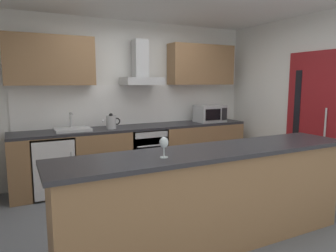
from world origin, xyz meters
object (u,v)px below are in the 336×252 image
object	(u,v)px
oven	(145,153)
kettle	(111,122)
microwave	(210,113)
wine_glass	(164,143)
range_hood	(141,71)
refrigerator	(52,165)
sink	(72,129)

from	to	relation	value
oven	kettle	size ratio (longest dim) A/B	2.77
microwave	wine_glass	distance (m)	3.02
range_hood	wine_glass	distance (m)	2.63
refrigerator	wine_glass	xyz separation A→B (m)	(0.67, -2.28, 0.67)
microwave	wine_glass	world-z (taller)	microwave
sink	oven	bearing A→B (deg)	-0.56
microwave	wine_glass	xyz separation A→B (m)	(-2.01, -2.26, 0.05)
kettle	microwave	bearing A→B (deg)	0.18
kettle	oven	bearing A→B (deg)	3.44
oven	wine_glass	xyz separation A→B (m)	(-0.76, -2.29, 0.64)
kettle	range_hood	size ratio (longest dim) A/B	0.40
wine_glass	microwave	bearing A→B (deg)	48.30
sink	microwave	bearing A→B (deg)	-0.94
microwave	sink	size ratio (longest dim) A/B	1.00
oven	refrigerator	xyz separation A→B (m)	(-1.43, -0.00, -0.03)
sink	range_hood	world-z (taller)	range_hood
wine_glass	range_hood	bearing A→B (deg)	72.45
oven	sink	distance (m)	1.22
wine_glass	sink	bearing A→B (deg)	99.05
oven	refrigerator	world-z (taller)	oven
oven	microwave	bearing A→B (deg)	-1.28
sink	wine_glass	world-z (taller)	sink
microwave	kettle	bearing A→B (deg)	-179.82
sink	wine_glass	xyz separation A→B (m)	(0.37, -2.30, 0.17)
microwave	oven	bearing A→B (deg)	178.72
sink	kettle	size ratio (longest dim) A/B	1.73
oven	microwave	size ratio (longest dim) A/B	1.60
microwave	kettle	size ratio (longest dim) A/B	1.73
refrigerator	range_hood	bearing A→B (deg)	5.28
sink	range_hood	xyz separation A→B (m)	(1.13, 0.12, 0.86)
kettle	wine_glass	size ratio (longest dim) A/B	1.62
sink	wine_glass	size ratio (longest dim) A/B	2.81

